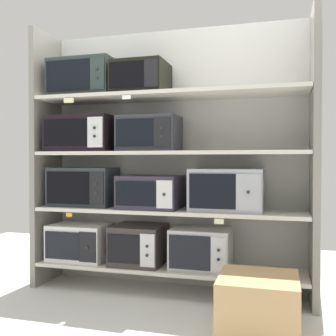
% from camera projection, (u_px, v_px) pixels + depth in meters
% --- Properties ---
extents(back_panel, '(2.44, 0.04, 2.25)m').
position_uv_depth(back_panel, '(176.00, 157.00, 3.59)').
color(back_panel, '#B2B2AD').
rests_on(back_panel, ground).
extents(upright_left, '(0.05, 0.46, 2.25)m').
position_uv_depth(upright_left, '(46.00, 157.00, 3.66)').
color(upright_left, gray).
rests_on(upright_left, ground).
extents(upright_right, '(0.05, 0.46, 2.25)m').
position_uv_depth(upright_right, '(315.00, 157.00, 3.04)').
color(upright_right, gray).
rests_on(upright_right, ground).
extents(shelf_0, '(2.24, 0.46, 0.03)m').
position_uv_depth(shelf_0, '(168.00, 267.00, 3.37)').
color(shelf_0, beige).
rests_on(shelf_0, ground).
extents(microwave_0, '(0.51, 0.40, 0.31)m').
position_uv_depth(microwave_0, '(81.00, 242.00, 3.58)').
color(microwave_0, silver).
rests_on(microwave_0, shelf_0).
extents(microwave_1, '(0.43, 0.42, 0.33)m').
position_uv_depth(microwave_1, '(139.00, 244.00, 3.43)').
color(microwave_1, '#342D2C').
rests_on(microwave_1, shelf_0).
extents(microwave_2, '(0.48, 0.37, 0.33)m').
position_uv_depth(microwave_2, '(201.00, 248.00, 3.28)').
color(microwave_2, '#B8B8B9').
rests_on(microwave_2, shelf_0).
extents(shelf_1, '(2.24, 0.46, 0.03)m').
position_uv_depth(shelf_1, '(168.00, 210.00, 3.36)').
color(shelf_1, beige).
extents(microwave_3, '(0.57, 0.35, 0.34)m').
position_uv_depth(microwave_3, '(83.00, 187.00, 3.56)').
color(microwave_3, '#2B3136').
rests_on(microwave_3, shelf_1).
extents(microwave_4, '(0.50, 0.44, 0.27)m').
position_uv_depth(microwave_4, '(151.00, 192.00, 3.39)').
color(microwave_4, '#2E2839').
rests_on(microwave_4, shelf_1).
extents(microwave_5, '(0.57, 0.40, 0.34)m').
position_uv_depth(microwave_5, '(227.00, 190.00, 3.22)').
color(microwave_5, '#9D9FA8').
rests_on(microwave_5, shelf_1).
extents(price_tag_0, '(0.05, 0.00, 0.03)m').
position_uv_depth(price_tag_0, '(69.00, 215.00, 3.35)').
color(price_tag_0, orange).
extents(price_tag_1, '(0.07, 0.00, 0.04)m').
position_uv_depth(price_tag_1, '(219.00, 221.00, 3.01)').
color(price_tag_1, beige).
extents(shelf_2, '(2.24, 0.46, 0.03)m').
position_uv_depth(shelf_2, '(168.00, 153.00, 3.35)').
color(shelf_2, beige).
extents(microwave_6, '(0.58, 0.43, 0.31)m').
position_uv_depth(microwave_6, '(84.00, 134.00, 3.55)').
color(microwave_6, black).
rests_on(microwave_6, shelf_2).
extents(microwave_7, '(0.49, 0.36, 0.30)m').
position_uv_depth(microwave_7, '(149.00, 134.00, 3.39)').
color(microwave_7, '#30323A').
rests_on(microwave_7, shelf_2).
extents(shelf_3, '(2.24, 0.46, 0.03)m').
position_uv_depth(shelf_3, '(168.00, 96.00, 3.34)').
color(shelf_3, beige).
extents(microwave_8, '(0.58, 0.35, 0.33)m').
position_uv_depth(microwave_8, '(83.00, 79.00, 3.54)').
color(microwave_8, '#273331').
rests_on(microwave_8, shelf_3).
extents(microwave_9, '(0.44, 0.40, 0.27)m').
position_uv_depth(microwave_9, '(141.00, 79.00, 3.40)').
color(microwave_9, black).
rests_on(microwave_9, shelf_3).
extents(price_tag_2, '(0.09, 0.00, 0.04)m').
position_uv_depth(price_tag_2, '(69.00, 100.00, 3.33)').
color(price_tag_2, beige).
extents(price_tag_3, '(0.07, 0.00, 0.03)m').
position_uv_depth(price_tag_3, '(126.00, 97.00, 3.19)').
color(price_tag_3, white).
extents(shipping_carton, '(0.49, 0.49, 0.37)m').
position_uv_depth(shipping_carton, '(258.00, 305.00, 2.54)').
color(shipping_carton, tan).
rests_on(shipping_carton, ground).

